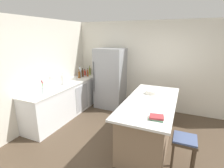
{
  "coord_description": "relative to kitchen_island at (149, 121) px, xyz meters",
  "views": [
    {
      "loc": [
        0.87,
        -2.81,
        2.2
      ],
      "look_at": [
        -0.79,
        1.02,
        1.0
      ],
      "focal_mm": 27.44,
      "sensor_mm": 36.0,
      "label": 1
    }
  ],
  "objects": [
    {
      "name": "ground_plane",
      "position": [
        -0.31,
        -0.44,
        -0.47
      ],
      "size": [
        7.2,
        7.2,
        0.0
      ],
      "primitive_type": "plane",
      "color": "#4C3D2D"
    },
    {
      "name": "wall_rear",
      "position": [
        -0.31,
        1.81,
        0.83
      ],
      "size": [
        6.0,
        0.1,
        2.6
      ],
      "primitive_type": "cube",
      "color": "silver",
      "rests_on": "ground_plane"
    },
    {
      "name": "wall_left",
      "position": [
        -2.76,
        -0.44,
        0.83
      ],
      "size": [
        0.1,
        6.0,
        2.6
      ],
      "primitive_type": "cube",
      "color": "silver",
      "rests_on": "ground_plane"
    },
    {
      "name": "counter_run_left",
      "position": [
        -2.4,
        0.35,
        -0.01
      ],
      "size": [
        0.64,
        2.67,
        0.91
      ],
      "color": "white",
      "rests_on": "ground_plane"
    },
    {
      "name": "kitchen_island",
      "position": [
        0.0,
        0.0,
        0.0
      ],
      "size": [
        0.96,
        2.19,
        0.93
      ],
      "color": "#8E755B",
      "rests_on": "ground_plane"
    },
    {
      "name": "refrigerator",
      "position": [
        -1.52,
        1.42,
        0.44
      ],
      "size": [
        0.84,
        0.72,
        1.83
      ],
      "color": "#93969B",
      "rests_on": "ground_plane"
    },
    {
      "name": "bar_stool",
      "position": [
        0.68,
        -0.72,
        0.09
      ],
      "size": [
        0.36,
        0.36,
        0.69
      ],
      "color": "#473828",
      "rests_on": "ground_plane"
    },
    {
      "name": "sink_faucet",
      "position": [
        -2.45,
        -0.12,
        0.6
      ],
      "size": [
        0.15,
        0.05,
        0.3
      ],
      "color": "silver",
      "rests_on": "counter_run_left"
    },
    {
      "name": "flower_vase",
      "position": [
        -2.34,
        -0.5,
        0.55
      ],
      "size": [
        0.07,
        0.07,
        0.32
      ],
      "color": "silver",
      "rests_on": "counter_run_left"
    },
    {
      "name": "paper_towel_roll",
      "position": [
        -2.39,
        0.27,
        0.57
      ],
      "size": [
        0.14,
        0.14,
        0.31
      ],
      "color": "gray",
      "rests_on": "counter_run_left"
    },
    {
      "name": "olive_oil_bottle",
      "position": [
        -2.33,
        1.56,
        0.57
      ],
      "size": [
        0.06,
        0.06,
        0.32
      ],
      "color": "olive",
      "rests_on": "counter_run_left"
    },
    {
      "name": "hot_sauce_bottle",
      "position": [
        -2.46,
        1.47,
        0.53
      ],
      "size": [
        0.05,
        0.05,
        0.21
      ],
      "color": "red",
      "rests_on": "counter_run_left"
    },
    {
      "name": "vinegar_bottle",
      "position": [
        -2.3,
        1.38,
        0.55
      ],
      "size": [
        0.06,
        0.06,
        0.26
      ],
      "color": "#994C23",
      "rests_on": "counter_run_left"
    },
    {
      "name": "syrup_bottle",
      "position": [
        -2.43,
        1.28,
        0.55
      ],
      "size": [
        0.07,
        0.07,
        0.27
      ],
      "color": "#5B3319",
      "rests_on": "counter_run_left"
    },
    {
      "name": "soda_bottle",
      "position": [
        -2.46,
        1.19,
        0.58
      ],
      "size": [
        0.08,
        0.08,
        0.35
      ],
      "color": "silver",
      "rests_on": "counter_run_left"
    },
    {
      "name": "whiskey_bottle",
      "position": [
        -2.43,
        1.09,
        0.55
      ],
      "size": [
        0.08,
        0.08,
        0.28
      ],
      "color": "brown",
      "rests_on": "counter_run_left"
    },
    {
      "name": "cookbook_stack",
      "position": [
        0.24,
        -0.75,
        0.49
      ],
      "size": [
        0.24,
        0.2,
        0.05
      ],
      "color": "#4C7F60",
      "rests_on": "kitchen_island"
    },
    {
      "name": "mixing_bowl",
      "position": [
        -0.07,
        0.42,
        0.5
      ],
      "size": [
        0.25,
        0.25,
        0.08
      ],
      "color": "silver",
      "rests_on": "kitchen_island"
    }
  ]
}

